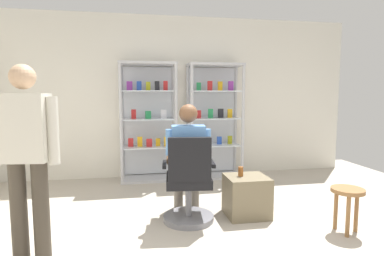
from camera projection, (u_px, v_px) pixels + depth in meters
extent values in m
cube|color=silver|center=(180.00, 97.00, 5.34)|extent=(6.00, 0.10, 2.70)
cylinder|color=#B7B7BC|center=(121.00, 124.00, 4.73)|extent=(0.05, 0.05, 1.90)
cylinder|color=#B7B7BC|center=(176.00, 123.00, 4.88)|extent=(0.05, 0.05, 1.90)
cylinder|color=#B7B7BC|center=(122.00, 122.00, 5.12)|extent=(0.05, 0.05, 1.90)
cylinder|color=#B7B7BC|center=(173.00, 121.00, 5.27)|extent=(0.05, 0.05, 1.90)
cube|color=#B7B7BC|center=(148.00, 64.00, 4.90)|extent=(0.90, 0.45, 0.04)
cube|color=#B7B7BC|center=(149.00, 179.00, 5.10)|extent=(0.90, 0.45, 0.04)
cube|color=silver|center=(148.00, 121.00, 5.21)|extent=(0.84, 0.02, 1.80)
cube|color=silver|center=(149.00, 147.00, 5.04)|extent=(0.82, 0.39, 0.02)
cube|color=red|center=(131.00, 142.00, 5.02)|extent=(0.08, 0.05, 0.13)
cube|color=gold|center=(140.00, 142.00, 5.00)|extent=(0.08, 0.04, 0.16)
cube|color=red|center=(149.00, 143.00, 5.00)|extent=(0.09, 0.05, 0.13)
cube|color=gold|center=(158.00, 142.00, 5.07)|extent=(0.07, 0.04, 0.12)
cube|color=gold|center=(166.00, 142.00, 5.03)|extent=(0.07, 0.04, 0.15)
cube|color=silver|center=(148.00, 119.00, 4.99)|extent=(0.82, 0.39, 0.02)
cube|color=red|center=(134.00, 114.00, 4.95)|extent=(0.08, 0.04, 0.15)
cube|color=#268C4C|center=(148.00, 115.00, 5.00)|extent=(0.09, 0.06, 0.12)
cube|color=silver|center=(164.00, 114.00, 5.03)|extent=(0.09, 0.05, 0.14)
cube|color=silver|center=(148.00, 91.00, 4.95)|extent=(0.82, 0.39, 0.02)
cube|color=purple|center=(129.00, 86.00, 4.93)|extent=(0.09, 0.05, 0.15)
cube|color=#264CB2|center=(139.00, 86.00, 4.96)|extent=(0.08, 0.06, 0.15)
cube|color=#999919|center=(148.00, 86.00, 4.90)|extent=(0.07, 0.04, 0.14)
cube|color=black|center=(157.00, 86.00, 4.95)|extent=(0.07, 0.04, 0.15)
cube|color=red|center=(166.00, 86.00, 5.00)|extent=(0.07, 0.05, 0.16)
cylinder|color=#B7B7BC|center=(192.00, 123.00, 4.92)|extent=(0.05, 0.05, 1.90)
cylinder|color=#B7B7BC|center=(243.00, 122.00, 5.07)|extent=(0.05, 0.05, 1.90)
cylinder|color=#B7B7BC|center=(188.00, 121.00, 5.31)|extent=(0.05, 0.05, 1.90)
cylinder|color=#B7B7BC|center=(235.00, 120.00, 5.46)|extent=(0.05, 0.05, 1.90)
cube|color=#B7B7BC|center=(215.00, 65.00, 5.09)|extent=(0.90, 0.45, 0.04)
cube|color=#B7B7BC|center=(214.00, 176.00, 5.29)|extent=(0.90, 0.45, 0.04)
cube|color=silver|center=(212.00, 120.00, 5.40)|extent=(0.84, 0.02, 1.80)
cube|color=silver|center=(215.00, 145.00, 5.23)|extent=(0.82, 0.39, 0.02)
cube|color=gold|center=(200.00, 141.00, 5.14)|extent=(0.09, 0.05, 0.14)
cube|color=silver|center=(209.00, 140.00, 5.23)|extent=(0.08, 0.04, 0.16)
cube|color=#264CB2|center=(219.00, 140.00, 5.24)|extent=(0.08, 0.04, 0.13)
cube|color=#999919|center=(230.00, 140.00, 5.28)|extent=(0.08, 0.04, 0.14)
cube|color=silver|center=(215.00, 118.00, 5.18)|extent=(0.82, 0.39, 0.02)
cube|color=red|center=(199.00, 114.00, 5.11)|extent=(0.07, 0.05, 0.13)
cube|color=#268C4C|center=(211.00, 113.00, 5.13)|extent=(0.08, 0.05, 0.15)
cube|color=black|center=(221.00, 113.00, 5.14)|extent=(0.09, 0.05, 0.15)
cube|color=gold|center=(230.00, 113.00, 5.23)|extent=(0.08, 0.03, 0.14)
cube|color=silver|center=(215.00, 91.00, 5.14)|extent=(0.82, 0.39, 0.02)
cube|color=#268C4C|center=(199.00, 87.00, 5.11)|extent=(0.08, 0.04, 0.13)
cube|color=red|center=(210.00, 86.00, 5.09)|extent=(0.08, 0.04, 0.16)
cube|color=gold|center=(220.00, 86.00, 5.12)|extent=(0.08, 0.04, 0.15)
cube|color=purple|center=(231.00, 86.00, 5.15)|extent=(0.09, 0.05, 0.16)
cylinder|color=slate|center=(188.00, 218.00, 3.44)|extent=(0.56, 0.56, 0.06)
cylinder|color=slate|center=(188.00, 200.00, 3.42)|extent=(0.07, 0.07, 0.41)
cube|color=black|center=(188.00, 180.00, 3.40)|extent=(0.53, 0.53, 0.10)
cube|color=black|center=(190.00, 159.00, 3.16)|extent=(0.45, 0.12, 0.45)
cube|color=black|center=(212.00, 163.00, 3.39)|extent=(0.07, 0.30, 0.04)
cube|color=black|center=(164.00, 164.00, 3.36)|extent=(0.07, 0.30, 0.04)
cylinder|color=slate|center=(196.00, 167.00, 3.59)|extent=(0.18, 0.41, 0.14)
cylinder|color=slate|center=(195.00, 185.00, 3.82)|extent=(0.11, 0.11, 0.56)
cylinder|color=slate|center=(179.00, 167.00, 3.58)|extent=(0.18, 0.41, 0.14)
cylinder|color=slate|center=(178.00, 186.00, 3.80)|extent=(0.11, 0.11, 0.56)
cube|color=#598CCC|center=(188.00, 148.00, 3.36)|extent=(0.38, 0.26, 0.50)
sphere|color=brown|center=(188.00, 113.00, 3.32)|extent=(0.20, 0.20, 0.20)
cylinder|color=#598CCC|center=(207.00, 142.00, 3.37)|extent=(0.09, 0.09, 0.28)
cylinder|color=brown|center=(205.00, 158.00, 3.57)|extent=(0.11, 0.31, 0.08)
cylinder|color=#598CCC|center=(170.00, 142.00, 3.34)|extent=(0.09, 0.09, 0.28)
cylinder|color=brown|center=(170.00, 159.00, 3.54)|extent=(0.11, 0.31, 0.08)
cube|color=#72664C|center=(246.00, 196.00, 3.57)|extent=(0.47, 0.43, 0.46)
cylinder|color=brown|center=(241.00, 171.00, 3.55)|extent=(0.06, 0.06, 0.11)
cylinder|color=#3F382D|center=(41.00, 212.00, 2.57)|extent=(0.13, 0.13, 0.85)
cylinder|color=beige|center=(53.00, 131.00, 2.50)|extent=(0.09, 0.09, 0.55)
cylinder|color=#3F382D|center=(19.00, 212.00, 2.56)|extent=(0.13, 0.13, 0.85)
cube|color=beige|center=(25.00, 128.00, 2.49)|extent=(0.38, 0.26, 0.55)
sphere|color=tan|center=(22.00, 77.00, 2.45)|extent=(0.20, 0.20, 0.20)
cylinder|color=olive|center=(348.00, 190.00, 3.10)|extent=(0.32, 0.32, 0.04)
cylinder|color=olive|center=(356.00, 212.00, 3.14)|extent=(0.04, 0.04, 0.42)
cylinder|color=olive|center=(336.00, 209.00, 3.21)|extent=(0.04, 0.04, 0.42)
cylinder|color=olive|center=(348.00, 216.00, 3.02)|extent=(0.04, 0.04, 0.42)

